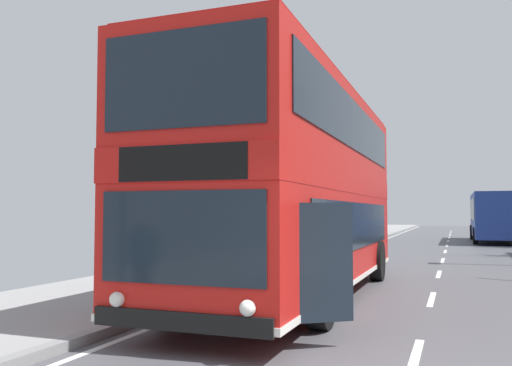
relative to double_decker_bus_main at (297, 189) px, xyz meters
name	(u,v)px	position (x,y,z in m)	size (l,w,h in m)	color
double_decker_bus_main	(297,189)	(0.00, 0.00, 0.00)	(3.30, 10.55, 4.40)	red
background_bus_far_lane	(494,215)	(5.35, 24.59, -0.70)	(2.63, 9.79, 2.92)	navy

